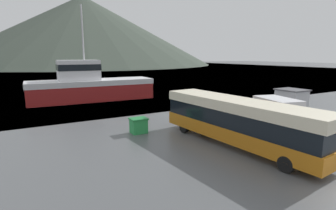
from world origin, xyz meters
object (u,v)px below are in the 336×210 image
fishing_boat (90,85)px  delivery_van (272,111)px  dock_kiosk (291,100)px  tour_bus (237,120)px  storage_bin (139,125)px

fishing_boat → delivery_van: bearing=28.1°
delivery_van → fishing_boat: size_ratio=0.35×
delivery_van → dock_kiosk: size_ratio=2.05×
tour_bus → storage_bin: tour_bus is taller
tour_bus → delivery_van: tour_bus is taller
storage_bin → delivery_van: bearing=-19.8°
delivery_van → dock_kiosk: 7.38m
delivery_van → storage_bin: (-10.70, 3.85, -0.72)m
fishing_boat → dock_kiosk: size_ratio=5.82×
dock_kiosk → fishing_boat: bearing=133.3°
fishing_boat → storage_bin: fishing_boat is taller
delivery_van → storage_bin: delivery_van is taller
fishing_boat → storage_bin: (-0.31, -17.34, -1.46)m
fishing_boat → dock_kiosk: 24.96m
tour_bus → fishing_boat: 23.65m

